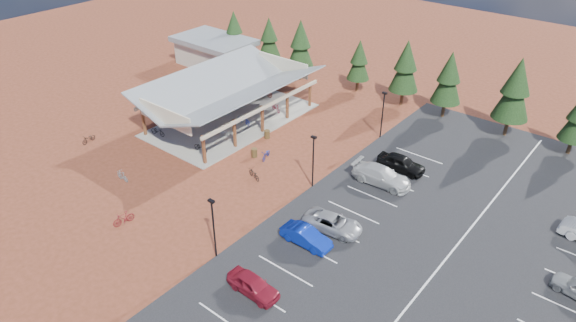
{
  "coord_description": "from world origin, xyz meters",
  "views": [
    {
      "loc": [
        27.5,
        -29.24,
        25.94
      ],
      "look_at": [
        2.4,
        1.71,
        1.82
      ],
      "focal_mm": 32.0,
      "sensor_mm": 36.0,
      "label": 1
    }
  ],
  "objects": [
    {
      "name": "car_1",
      "position": [
        9.36,
        -4.67,
        0.73
      ],
      "size": [
        4.18,
        1.51,
        1.37
      ],
      "primitive_type": "imported",
      "rotation": [
        0.0,
        0.0,
        1.58
      ],
      "color": "#092192",
      "rests_on": "asphalt_lot"
    },
    {
      "name": "bike_7",
      "position": [
        -7.51,
        11.68,
        0.64
      ],
      "size": [
        1.87,
        1.06,
        1.08
      ],
      "primitive_type": "imported",
      "rotation": [
        0.0,
        0.0,
        1.24
      ],
      "color": "maroon",
      "rests_on": "concrete_pad"
    },
    {
      "name": "pine_1",
      "position": [
        -17.32,
        21.97,
        4.32
      ],
      "size": [
        3.04,
        3.04,
        7.08
      ],
      "color": "#382314",
      "rests_on": "ground"
    },
    {
      "name": "lamp_post_2",
      "position": [
        5.0,
        14.0,
        2.98
      ],
      "size": [
        0.5,
        0.25,
        5.14
      ],
      "color": "black",
      "rests_on": "ground"
    },
    {
      "name": "trash_bin_0",
      "position": [
        -2.61,
        2.6,
        0.45
      ],
      "size": [
        0.6,
        0.6,
        0.9
      ],
      "primitive_type": "cylinder",
      "color": "#48361A",
      "rests_on": "ground"
    },
    {
      "name": "car_3",
      "position": [
        9.57,
        6.3,
        0.84
      ],
      "size": [
        5.6,
        2.48,
        1.6
      ],
      "primitive_type": "imported",
      "rotation": [
        0.0,
        0.0,
        1.62
      ],
      "color": "#B3B3B3",
      "rests_on": "asphalt_lot"
    },
    {
      "name": "bike_2",
      "position": [
        -13.52,
        7.86,
        0.54
      ],
      "size": [
        1.76,
        1.08,
        0.87
      ],
      "primitive_type": "imported",
      "rotation": [
        0.0,
        0.0,
        1.25
      ],
      "color": "#2224A0",
      "rests_on": "concrete_pad"
    },
    {
      "name": "pine_4",
      "position": [
        2.79,
        22.66,
        4.85
      ],
      "size": [
        3.41,
        3.41,
        7.94
      ],
      "color": "#382314",
      "rests_on": "ground"
    },
    {
      "name": "lamp_post_1",
      "position": [
        5.0,
        2.0,
        2.98
      ],
      "size": [
        0.5,
        0.25,
        5.14
      ],
      "color": "black",
      "rests_on": "ground"
    },
    {
      "name": "bike_13",
      "position": [
        -9.12,
        -8.18,
        0.49
      ],
      "size": [
        1.63,
        0.5,
        0.97
      ],
      "primitive_type": "imported",
      "rotation": [
        0.0,
        0.0,
        4.68
      ],
      "color": "gray",
      "rests_on": "ground"
    },
    {
      "name": "bike_14",
      "position": [
        -1.45,
        3.06,
        0.46
      ],
      "size": [
        1.18,
        1.87,
        0.93
      ],
      "primitive_type": "imported",
      "rotation": [
        0.0,
        0.0,
        0.35
      ],
      "color": "navy",
      "rests_on": "ground"
    },
    {
      "name": "pine_3",
      "position": [
        -3.61,
        22.96,
        4.0
      ],
      "size": [
        2.82,
        2.82,
        6.57
      ],
      "color": "#382314",
      "rests_on": "ground"
    },
    {
      "name": "ground",
      "position": [
        0.0,
        0.0,
        0.0
      ],
      "size": [
        140.0,
        140.0,
        0.0
      ],
      "primitive_type": "plane",
      "color": "#552716",
      "rests_on": "ground"
    },
    {
      "name": "bike_16",
      "position": [
        0.02,
        -0.33,
        0.47
      ],
      "size": [
        1.89,
        1.16,
        0.94
      ],
      "primitive_type": "imported",
      "rotation": [
        0.0,
        0.0,
        4.39
      ],
      "color": "black",
      "rests_on": "ground"
    },
    {
      "name": "bike_6",
      "position": [
        -8.21,
        7.07,
        0.6
      ],
      "size": [
        1.94,
        0.8,
        0.99
      ],
      "primitive_type": "imported",
      "rotation": [
        0.0,
        0.0,
        1.49
      ],
      "color": "navy",
      "rests_on": "concrete_pad"
    },
    {
      "name": "bike_pavilion",
      "position": [
        -10.0,
        7.0,
        3.82
      ],
      "size": [
        11.65,
        19.4,
        4.97
      ],
      "color": "#612C1B",
      "rests_on": "concrete_pad"
    },
    {
      "name": "bike_11",
      "position": [
        -3.61,
        -11.97,
        0.56
      ],
      "size": [
        0.82,
        1.92,
        1.12
      ],
      "primitive_type": "imported",
      "rotation": [
        0.0,
        0.0,
        -0.16
      ],
      "color": "maroon",
      "rests_on": "ground"
    },
    {
      "name": "bike_1",
      "position": [
        -13.01,
        3.39,
        0.55
      ],
      "size": [
        1.53,
        0.5,
        0.91
      ],
      "primitive_type": "imported",
      "rotation": [
        0.0,
        0.0,
        1.52
      ],
      "color": "#93979B",
      "rests_on": "concrete_pad"
    },
    {
      "name": "bike_8",
      "position": [
        -17.91,
        -6.05,
        0.43
      ],
      "size": [
        0.87,
        1.73,
        0.87
      ],
      "primitive_type": "imported",
      "rotation": [
        0.0,
        0.0,
        0.18
      ],
      "color": "black",
      "rests_on": "ground"
    },
    {
      "name": "car_0",
      "position": [
        9.67,
        -11.0,
        0.72
      ],
      "size": [
        4.04,
        1.7,
        1.36
      ],
      "primitive_type": "imported",
      "rotation": [
        0.0,
        0.0,
        1.55
      ],
      "color": "maroon",
      "rests_on": "asphalt_lot"
    },
    {
      "name": "pine_0",
      "position": [
        -23.41,
        21.48,
        4.29
      ],
      "size": [
        3.02,
        3.02,
        7.03
      ],
      "color": "#382314",
      "rests_on": "ground"
    },
    {
      "name": "concrete_pad",
      "position": [
        -10.0,
        7.0,
        0.05
      ],
      "size": [
        10.6,
        18.6,
        0.1
      ],
      "primitive_type": "cube",
      "color": "gray",
      "rests_on": "ground"
    },
    {
      "name": "pine_6",
      "position": [
        15.07,
        22.73,
        5.29
      ],
      "size": [
        3.72,
        3.72,
        8.66
      ],
      "color": "#382314",
      "rests_on": "ground"
    },
    {
      "name": "trash_bin_1",
      "position": [
        -4.16,
        6.3,
        0.45
      ],
      "size": [
        0.6,
        0.6,
        0.9
      ],
      "primitive_type": "cylinder",
      "color": "#48361A",
      "rests_on": "ground"
    },
    {
      "name": "pine_2",
      "position": [
        -11.46,
        21.35,
        4.86
      ],
      "size": [
        3.42,
        3.42,
        7.96
      ],
      "color": "#382314",
      "rests_on": "ground"
    },
    {
      "name": "bike_5",
      "position": [
        -7.9,
        3.77,
        0.54
      ],
      "size": [
        1.49,
        0.46,
        0.89
      ],
      "primitive_type": "imported",
      "rotation": [
        0.0,
        0.0,
        1.54
      ],
      "color": "#A0A2A9",
      "rests_on": "concrete_pad"
    },
    {
      "name": "bike_0",
      "position": [
        -13.43,
        -0.65,
        0.6
      ],
      "size": [
        1.95,
        0.85,
        1.0
      ],
      "primitive_type": "imported",
      "rotation": [
        0.0,
        0.0,
        1.68
      ],
      "color": "black",
      "rests_on": "concrete_pad"
    },
    {
      "name": "car_2",
      "position": [
        9.99,
        -2.0,
        0.71
      ],
      "size": [
        5.07,
        2.87,
        1.33
      ],
      "primitive_type": "imported",
      "rotation": [
        0.0,
        0.0,
        1.71
      ],
      "color": "gray",
      "rests_on": "asphalt_lot"
    },
    {
      "name": "pine_5",
      "position": [
        7.99,
        22.8,
        4.7
      ],
      "size": [
        3.31,
        3.31,
        7.7
      ],
      "color": "#382314",
      "rests_on": "ground"
    },
    {
      "name": "outbuilding",
      "position": [
        -24.0,
        18.0,
        2.03
      ],
      "size": [
        11.0,
        7.0,
        3.9
      ],
      "color": "#ADA593",
      "rests_on": "ground"
    },
    {
      "name": "asphalt_lot",
      "position": [
        18.5,
        3.0,
        0.02
      ],
      "size": [
        27.0,
        44.0,
        0.04
      ],
      "primitive_type": "cube",
      "color": "black",
      "rests_on": "ground"
    },
    {
      "name": "bike_3",
      "position": [
        -11.05,
        14.03,
        0.61
      ],
      "size": [
        1.76,
        0.89,
        1.02
      ],
      "primitive_type": "imported",
      "rotation": [
        0.0,
        0.0,
        1.83
      ],
      "color": "maroon",
      "rests_on": "concrete_pad"
    },
    {
      "name": "lamp_post_0",
      "position": [
        5.0,
        -10.0,
        2.98
      ],
      "size": [
        0.5,
        0.25,
        5.14
      ],
      "color": "black",
      "rests_on": "ground"
    },
    {
      "name": "bike_4",
      "position": [
        -7.41,
        -0.09,
        0.56
      ],
      "size": [
        1.77,
        0.68,
        0.92
      ],
      "primitive_type": "imported",
      "rotation": [
        0.0,
        0.0,
        1.61
      ],
      "color": "black",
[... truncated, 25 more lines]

